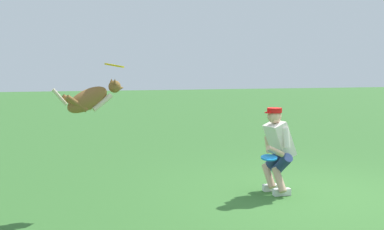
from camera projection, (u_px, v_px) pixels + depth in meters
The scene contains 5 objects.
ground_plane at pixel (321, 197), 6.96m from camera, with size 60.00×60.00×0.00m, color #356A2D.
person at pixel (277, 147), 7.11m from camera, with size 0.56×0.66×1.29m.
dog at pixel (91, 99), 6.32m from camera, with size 0.97×0.47×0.51m.
frisbee_flying at pixel (114, 65), 6.41m from camera, with size 0.27×0.27×0.02m, color yellow.
frisbee_held at pixel (269, 158), 6.78m from camera, with size 0.23×0.23×0.02m, color #1983E7.
Camera 1 is at (3.50, 6.13, 1.93)m, focal length 44.49 mm.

